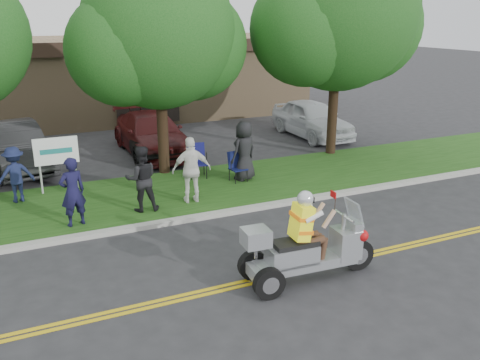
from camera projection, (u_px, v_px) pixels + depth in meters
name	position (u px, v px, depth m)	size (l,w,h in m)	color
ground	(239.00, 271.00, 10.67)	(120.00, 120.00, 0.00)	#28282B
centerline_near	(251.00, 284.00, 10.17)	(60.00, 0.10, 0.01)	gold
centerline_far	(248.00, 280.00, 10.31)	(60.00, 0.10, 0.01)	gold
curb	(191.00, 218.00, 13.29)	(60.00, 0.25, 0.12)	#A8A89E
grass_verge	(168.00, 193.00, 15.16)	(60.00, 4.00, 0.10)	#1A4412
commercial_building	(128.00, 76.00, 27.26)	(18.00, 8.20, 4.00)	#9E7F5B
tree_mid	(160.00, 38.00, 15.77)	(5.88, 4.80, 7.05)	#332114
tree_right	(339.00, 18.00, 17.97)	(6.86, 5.60, 8.07)	#332114
business_sign	(56.00, 154.00, 14.86)	(1.25, 0.06, 1.75)	silver
trike_scooter	(305.00, 250.00, 10.13)	(2.94, 1.01, 1.93)	black
lawn_chair_a	(197.00, 158.00, 16.41)	(0.67, 0.68, 1.09)	black
lawn_chair_b	(236.00, 164.00, 16.04)	(0.55, 0.56, 0.94)	black
spectator_adult_left	(73.00, 192.00, 12.51)	(0.64, 0.42, 1.76)	#141336
spectator_adult_mid	(141.00, 179.00, 13.46)	(0.86, 0.67, 1.78)	black
spectator_adult_right	(192.00, 170.00, 14.08)	(1.09, 0.46, 1.87)	white
spectator_chair_a	(15.00, 175.00, 14.14)	(1.02, 0.59, 1.59)	#192046
spectator_chair_b	(244.00, 151.00, 16.01)	(0.92, 0.60, 1.89)	black
parked_car_left	(14.00, 147.00, 17.48)	(1.71, 4.90, 1.62)	#282729
parked_car_mid	(154.00, 140.00, 19.31)	(2.03, 4.40, 1.22)	black
parked_car_right	(152.00, 134.00, 19.60)	(2.13, 5.24, 1.52)	#441010
parked_car_far_right	(312.00, 119.00, 22.21)	(1.90, 4.73, 1.61)	silver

